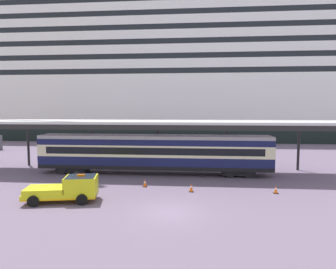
# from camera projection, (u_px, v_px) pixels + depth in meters

# --- Properties ---
(ground_plane) EXTENTS (400.00, 400.00, 0.00)m
(ground_plane) POSITION_uv_depth(u_px,v_px,m) (169.00, 212.00, 19.59)
(ground_plane) COLOR slate
(cruise_ship) EXTENTS (163.29, 27.75, 39.63)m
(cruise_ship) POSITION_uv_depth(u_px,v_px,m) (165.00, 80.00, 72.29)
(cruise_ship) COLOR black
(cruise_ship) RESTS_ON ground
(platform_canopy) EXTENTS (39.55, 6.44, 5.59)m
(platform_canopy) POSITION_uv_depth(u_px,v_px,m) (154.00, 123.00, 31.10)
(platform_canopy) COLOR silver
(platform_canopy) RESTS_ON ground
(train_carriage) EXTENTS (24.15, 2.81, 4.11)m
(train_carriage) POSITION_uv_depth(u_px,v_px,m) (154.00, 152.00, 30.95)
(train_carriage) COLOR black
(train_carriage) RESTS_ON ground
(service_truck) EXTENTS (5.50, 3.02, 2.02)m
(service_truck) POSITION_uv_depth(u_px,v_px,m) (68.00, 188.00, 21.87)
(service_truck) COLOR yellow
(service_truck) RESTS_ON ground
(traffic_cone_near) EXTENTS (0.36, 0.36, 0.65)m
(traffic_cone_near) POSITION_uv_depth(u_px,v_px,m) (276.00, 190.00, 23.96)
(traffic_cone_near) COLOR black
(traffic_cone_near) RESTS_ON ground
(traffic_cone_mid) EXTENTS (0.36, 0.36, 0.69)m
(traffic_cone_mid) POSITION_uv_depth(u_px,v_px,m) (145.00, 183.00, 25.97)
(traffic_cone_mid) COLOR black
(traffic_cone_mid) RESTS_ON ground
(traffic_cone_far) EXTENTS (0.36, 0.36, 0.72)m
(traffic_cone_far) POSITION_uv_depth(u_px,v_px,m) (191.00, 188.00, 24.43)
(traffic_cone_far) COLOR black
(traffic_cone_far) RESTS_ON ground
(quay_bollard) EXTENTS (0.48, 0.48, 0.96)m
(quay_bollard) POSITION_uv_depth(u_px,v_px,m) (77.00, 176.00, 27.96)
(quay_bollard) COLOR black
(quay_bollard) RESTS_ON ground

